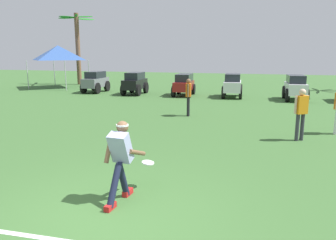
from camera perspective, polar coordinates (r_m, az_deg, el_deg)
name	(u,v)px	position (r m, az deg, el deg)	size (l,w,h in m)	color
ground_plane	(102,220)	(5.49, -11.38, -16.64)	(80.00, 80.00, 0.00)	#3B6430
frisbee_thrower	(121,157)	(5.79, -8.26, -6.41)	(0.52, 1.08, 1.42)	#191E38
frisbee_in_flight	(148,163)	(6.39, -3.52, -7.43)	(0.28, 0.28, 0.05)	white
teammate_midfield	(188,94)	(13.66, 3.57, 4.60)	(0.25, 0.50, 1.56)	black
teammate_deep	(301,110)	(10.46, 22.17, 1.67)	(0.44, 0.36, 1.56)	#33333D
parked_car_slot_a	(96,81)	(22.81, -12.51, 6.60)	(1.29, 2.40, 1.40)	slate
parked_car_slot_b	(135,83)	(21.27, -5.78, 6.48)	(1.28, 2.40, 1.40)	black
parked_car_slot_c	(184,84)	(20.53, 2.81, 6.29)	(1.29, 2.46, 1.34)	maroon
parked_car_slot_d	(233,85)	(20.09, 11.17, 6.03)	(1.32, 2.41, 1.40)	silver
parked_car_slot_e	(295,87)	(19.76, 21.31, 5.39)	(1.30, 2.41, 1.40)	silver
palm_tree_far_left	(78,43)	(29.08, -15.48, 12.75)	(3.24, 2.97, 5.86)	brown
event_tent	(58,53)	(26.69, -18.59, 11.04)	(3.38, 3.38, 3.20)	#B2B5BA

